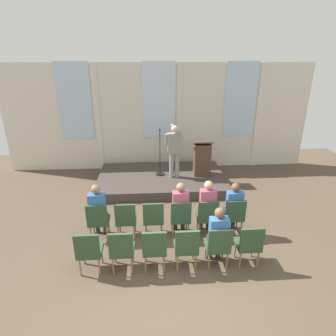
{
  "coord_description": "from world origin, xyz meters",
  "views": [
    {
      "loc": [
        -0.34,
        -4.16,
        3.97
      ],
      "look_at": [
        0.12,
        2.95,
        1.13
      ],
      "focal_mm": 30.32,
      "sensor_mm": 36.0,
      "label": 1
    }
  ],
  "objects_px": {
    "mic_stand": "(160,165)",
    "chair_r1_c3": "(186,246)",
    "audience_r0_c4": "(207,205)",
    "chair_r0_c3": "(180,216)",
    "chair_r1_c4": "(218,244)",
    "chair_r1_c0": "(89,250)",
    "chair_r1_c5": "(249,243)",
    "audience_r0_c0": "(98,209)",
    "chair_r0_c2": "(153,217)",
    "audience_r0_c3": "(180,206)",
    "chair_r1_c1": "(122,248)",
    "chair_r0_c4": "(207,215)",
    "lectern": "(202,158)",
    "audience_r1_c4": "(218,233)",
    "chair_r1_c2": "(154,247)",
    "speaker": "(174,148)",
    "audience_r0_c5": "(233,205)",
    "chair_r0_c5": "(234,214)",
    "chair_r0_c0": "(98,219)",
    "chair_r0_c1": "(126,218)"
  },
  "relations": [
    {
      "from": "mic_stand",
      "to": "chair_r1_c3",
      "type": "bearing_deg",
      "value": -85.18
    },
    {
      "from": "audience_r0_c4",
      "to": "chair_r0_c3",
      "type": "bearing_deg",
      "value": -172.81
    },
    {
      "from": "chair_r1_c4",
      "to": "chair_r1_c0",
      "type": "bearing_deg",
      "value": 180.0
    },
    {
      "from": "mic_stand",
      "to": "chair_r1_c5",
      "type": "relative_size",
      "value": 1.65
    },
    {
      "from": "audience_r0_c0",
      "to": "chair_r0_c2",
      "type": "xyz_separation_m",
      "value": [
        1.24,
        -0.08,
        -0.22
      ]
    },
    {
      "from": "audience_r0_c3",
      "to": "chair_r1_c0",
      "type": "relative_size",
      "value": 1.43
    },
    {
      "from": "chair_r1_c1",
      "to": "chair_r0_c4",
      "type": "bearing_deg",
      "value": 30.2
    },
    {
      "from": "lectern",
      "to": "chair_r1_c4",
      "type": "height_order",
      "value": "lectern"
    },
    {
      "from": "audience_r1_c4",
      "to": "audience_r0_c3",
      "type": "bearing_deg",
      "value": 119.84
    },
    {
      "from": "audience_r0_c3",
      "to": "chair_r1_c2",
      "type": "xyz_separation_m",
      "value": [
        -0.62,
        -1.17,
        -0.21
      ]
    },
    {
      "from": "audience_r0_c0",
      "to": "audience_r1_c4",
      "type": "height_order",
      "value": "audience_r0_c0"
    },
    {
      "from": "chair_r0_c4",
      "to": "chair_r1_c1",
      "type": "bearing_deg",
      "value": -149.8
    },
    {
      "from": "audience_r0_c0",
      "to": "audience_r0_c3",
      "type": "distance_m",
      "value": 1.87
    },
    {
      "from": "speaker",
      "to": "lectern",
      "type": "bearing_deg",
      "value": 8.95
    },
    {
      "from": "chair_r0_c3",
      "to": "audience_r0_c5",
      "type": "bearing_deg",
      "value": 3.78
    },
    {
      "from": "chair_r1_c1",
      "to": "speaker",
      "type": "bearing_deg",
      "value": 71.08
    },
    {
      "from": "chair_r1_c2",
      "to": "chair_r1_c3",
      "type": "relative_size",
      "value": 1.0
    },
    {
      "from": "chair_r0_c5",
      "to": "chair_r1_c3",
      "type": "relative_size",
      "value": 1.0
    },
    {
      "from": "mic_stand",
      "to": "chair_r1_c0",
      "type": "distance_m",
      "value": 4.39
    },
    {
      "from": "audience_r0_c3",
      "to": "chair_r1_c3",
      "type": "bearing_deg",
      "value": -90.0
    },
    {
      "from": "audience_r0_c0",
      "to": "chair_r0_c2",
      "type": "bearing_deg",
      "value": -3.65
    },
    {
      "from": "audience_r0_c0",
      "to": "chair_r1_c3",
      "type": "relative_size",
      "value": 1.44
    },
    {
      "from": "chair_r0_c2",
      "to": "chair_r1_c2",
      "type": "relative_size",
      "value": 1.0
    },
    {
      "from": "audience_r0_c3",
      "to": "chair_r1_c1",
      "type": "distance_m",
      "value": 1.72
    },
    {
      "from": "lectern",
      "to": "chair_r0_c3",
      "type": "height_order",
      "value": "lectern"
    },
    {
      "from": "audience_r0_c4",
      "to": "chair_r1_c5",
      "type": "height_order",
      "value": "audience_r0_c4"
    },
    {
      "from": "chair_r0_c5",
      "to": "audience_r1_c4",
      "type": "height_order",
      "value": "audience_r1_c4"
    },
    {
      "from": "chair_r0_c5",
      "to": "chair_r1_c2",
      "type": "height_order",
      "value": "same"
    },
    {
      "from": "lectern",
      "to": "chair_r1_c4",
      "type": "xyz_separation_m",
      "value": [
        -0.39,
        -4.06,
        -0.31
      ]
    },
    {
      "from": "chair_r0_c0",
      "to": "chair_r0_c4",
      "type": "distance_m",
      "value": 2.49
    },
    {
      "from": "chair_r1_c3",
      "to": "chair_r1_c4",
      "type": "xyz_separation_m",
      "value": [
        0.62,
        0.0,
        0.0
      ]
    },
    {
      "from": "chair_r1_c2",
      "to": "chair_r0_c4",
      "type": "bearing_deg",
      "value": 41.12
    },
    {
      "from": "chair_r0_c5",
      "to": "chair_r1_c4",
      "type": "xyz_separation_m",
      "value": [
        -0.62,
        -1.09,
        0.0
      ]
    },
    {
      "from": "chair_r0_c2",
      "to": "audience_r0_c5",
      "type": "xyz_separation_m",
      "value": [
        1.87,
        0.08,
        0.19
      ]
    },
    {
      "from": "chair_r1_c0",
      "to": "chair_r1_c5",
      "type": "relative_size",
      "value": 1.0
    },
    {
      "from": "lectern",
      "to": "chair_r1_c3",
      "type": "distance_m",
      "value": 4.19
    },
    {
      "from": "chair_r1_c0",
      "to": "chair_r1_c4",
      "type": "distance_m",
      "value": 2.49
    },
    {
      "from": "audience_r0_c0",
      "to": "chair_r0_c5",
      "type": "xyz_separation_m",
      "value": [
        3.11,
        -0.08,
        -0.22
      ]
    },
    {
      "from": "chair_r1_c1",
      "to": "chair_r1_c2",
      "type": "bearing_deg",
      "value": 0.0
    },
    {
      "from": "audience_r0_c4",
      "to": "chair_r1_c0",
      "type": "height_order",
      "value": "audience_r0_c4"
    },
    {
      "from": "lectern",
      "to": "chair_r1_c2",
      "type": "xyz_separation_m",
      "value": [
        -1.64,
        -4.06,
        -0.31
      ]
    },
    {
      "from": "chair_r0_c2",
      "to": "audience_r0_c5",
      "type": "bearing_deg",
      "value": 2.52
    },
    {
      "from": "chair_r0_c2",
      "to": "chair_r0_c1",
      "type": "bearing_deg",
      "value": 180.0
    },
    {
      "from": "mic_stand",
      "to": "chair_r0_c2",
      "type": "bearing_deg",
      "value": -95.17
    },
    {
      "from": "audience_r1_c4",
      "to": "chair_r0_c5",
      "type": "bearing_deg",
      "value": 58.23
    },
    {
      "from": "lectern",
      "to": "chair_r1_c5",
      "type": "relative_size",
      "value": 1.23
    },
    {
      "from": "chair_r0_c3",
      "to": "chair_r0_c4",
      "type": "bearing_deg",
      "value": 0.0
    },
    {
      "from": "chair_r0_c1",
      "to": "chair_r1_c5",
      "type": "height_order",
      "value": "same"
    },
    {
      "from": "chair_r1_c0",
      "to": "chair_r1_c2",
      "type": "relative_size",
      "value": 1.0
    },
    {
      "from": "chair_r1_c1",
      "to": "audience_r1_c4",
      "type": "height_order",
      "value": "audience_r1_c4"
    }
  ]
}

